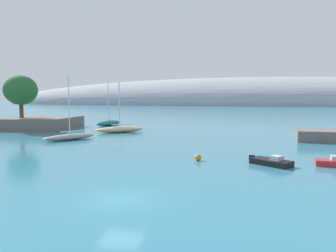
{
  "coord_description": "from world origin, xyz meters",
  "views": [
    {
      "loc": [
        6.75,
        -18.07,
        6.11
      ],
      "look_at": [
        -2.23,
        23.89,
        2.17
      ],
      "focal_mm": 35.23,
      "sensor_mm": 36.0,
      "label": 1
    }
  ],
  "objects_px": {
    "sailboat_teal_near_shore": "(109,123)",
    "sailboat_grey_mid_mooring": "(70,137)",
    "motorboat_black_foreground": "(271,162)",
    "mooring_buoy_orange": "(198,157)",
    "sailboat_sand_outer_mooring": "(120,129)",
    "tree_clump_shore": "(21,90)"
  },
  "relations": [
    {
      "from": "mooring_buoy_orange",
      "to": "sailboat_sand_outer_mooring",
      "type": "bearing_deg",
      "value": 126.46
    },
    {
      "from": "motorboat_black_foreground",
      "to": "mooring_buoy_orange",
      "type": "xyz_separation_m",
      "value": [
        -6.57,
        0.62,
        0.01
      ]
    },
    {
      "from": "sailboat_teal_near_shore",
      "to": "sailboat_grey_mid_mooring",
      "type": "bearing_deg",
      "value": -152.75
    },
    {
      "from": "tree_clump_shore",
      "to": "mooring_buoy_orange",
      "type": "bearing_deg",
      "value": -32.76
    },
    {
      "from": "sailboat_sand_outer_mooring",
      "to": "mooring_buoy_orange",
      "type": "relative_size",
      "value": 13.39
    },
    {
      "from": "motorboat_black_foreground",
      "to": "mooring_buoy_orange",
      "type": "height_order",
      "value": "motorboat_black_foreground"
    },
    {
      "from": "motorboat_black_foreground",
      "to": "tree_clump_shore",
      "type": "bearing_deg",
      "value": -171.69
    },
    {
      "from": "sailboat_teal_near_shore",
      "to": "sailboat_sand_outer_mooring",
      "type": "relative_size",
      "value": 1.05
    },
    {
      "from": "sailboat_grey_mid_mooring",
      "to": "mooring_buoy_orange",
      "type": "xyz_separation_m",
      "value": [
        19.18,
        -10.9,
        -0.16
      ]
    },
    {
      "from": "mooring_buoy_orange",
      "to": "motorboat_black_foreground",
      "type": "bearing_deg",
      "value": -5.36
    },
    {
      "from": "tree_clump_shore",
      "to": "sailboat_teal_near_shore",
      "type": "xyz_separation_m",
      "value": [
        12.83,
        9.92,
        -6.53
      ]
    },
    {
      "from": "tree_clump_shore",
      "to": "sailboat_teal_near_shore",
      "type": "bearing_deg",
      "value": 37.71
    },
    {
      "from": "sailboat_teal_near_shore",
      "to": "mooring_buoy_orange",
      "type": "distance_m",
      "value": 39.46
    },
    {
      "from": "sailboat_grey_mid_mooring",
      "to": "mooring_buoy_orange",
      "type": "relative_size",
      "value": 14.13
    },
    {
      "from": "sailboat_grey_mid_mooring",
      "to": "motorboat_black_foreground",
      "type": "distance_m",
      "value": 28.21
    },
    {
      "from": "tree_clump_shore",
      "to": "sailboat_grey_mid_mooring",
      "type": "xyz_separation_m",
      "value": [
        15.97,
        -11.72,
        -6.66
      ]
    },
    {
      "from": "tree_clump_shore",
      "to": "sailboat_sand_outer_mooring",
      "type": "xyz_separation_m",
      "value": [
        19.42,
        -1.34,
        -6.58
      ]
    },
    {
      "from": "sailboat_grey_mid_mooring",
      "to": "sailboat_sand_outer_mooring",
      "type": "relative_size",
      "value": 1.05
    },
    {
      "from": "tree_clump_shore",
      "to": "sailboat_grey_mid_mooring",
      "type": "bearing_deg",
      "value": -36.27
    },
    {
      "from": "motorboat_black_foreground",
      "to": "mooring_buoy_orange",
      "type": "relative_size",
      "value": 6.08
    },
    {
      "from": "mooring_buoy_orange",
      "to": "sailboat_grey_mid_mooring",
      "type": "bearing_deg",
      "value": 150.38
    },
    {
      "from": "sailboat_sand_outer_mooring",
      "to": "mooring_buoy_orange",
      "type": "xyz_separation_m",
      "value": [
        15.73,
        -21.28,
        -0.24
      ]
    }
  ]
}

